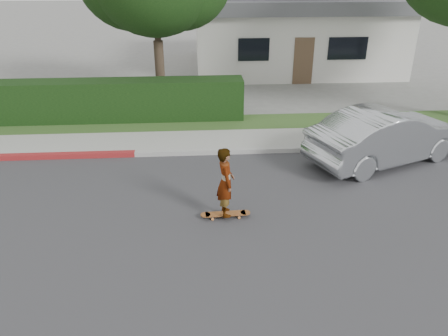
{
  "coord_description": "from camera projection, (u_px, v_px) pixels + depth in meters",
  "views": [
    {
      "loc": [
        2.82,
        -7.81,
        5.23
      ],
      "look_at": [
        3.42,
        1.02,
        1.0
      ],
      "focal_mm": 35.0,
      "sensor_mm": 36.0,
      "label": 1
    }
  ],
  "objects": [
    {
      "name": "skateboarder",
      "position": [
        226.0,
        182.0,
        9.41
      ],
      "size": [
        0.43,
        0.61,
        1.58
      ],
      "primitive_type": "imported",
      "rotation": [
        0.0,
        0.0,
        1.66
      ],
      "color": "white",
      "rests_on": "skateboard"
    },
    {
      "name": "sidewalk_far",
      "position": [
        106.0,
        144.0,
        13.59
      ],
      "size": [
        60.0,
        1.6,
        0.12
      ],
      "primitive_type": "cube",
      "color": "gray",
      "rests_on": "ground"
    },
    {
      "name": "ground",
      "position": [
        64.0,
        237.0,
        9.11
      ],
      "size": [
        120.0,
        120.0,
        0.0
      ],
      "primitive_type": "plane",
      "color": "slate",
      "rests_on": "ground"
    },
    {
      "name": "planting_strip",
      "position": [
        114.0,
        126.0,
        15.03
      ],
      "size": [
        60.0,
        1.6,
        0.1
      ],
      "primitive_type": "cube",
      "color": "#2D4C1E",
      "rests_on": "ground"
    },
    {
      "name": "hedge",
      "position": [
        27.0,
        103.0,
        15.09
      ],
      "size": [
        15.0,
        1.0,
        1.5
      ],
      "primitive_type": "cube",
      "color": "black",
      "rests_on": "ground"
    },
    {
      "name": "car_silver",
      "position": [
        387.0,
        136.0,
        12.24
      ],
      "size": [
        4.94,
        3.27,
        1.54
      ],
      "primitive_type": "imported",
      "rotation": [
        0.0,
        0.0,
        1.96
      ],
      "color": "#B3B6BA",
      "rests_on": "ground"
    },
    {
      "name": "road",
      "position": [
        64.0,
        237.0,
        9.11
      ],
      "size": [
        60.0,
        8.0,
        0.01
      ],
      "primitive_type": "cube",
      "color": "#2D2D30",
      "rests_on": "ground"
    },
    {
      "name": "curb_far",
      "position": [
        101.0,
        155.0,
        12.77
      ],
      "size": [
        60.0,
        0.2,
        0.15
      ],
      "primitive_type": "cube",
      "color": "#9E9E99",
      "rests_on": "ground"
    },
    {
      "name": "skateboard",
      "position": [
        226.0,
        214.0,
        9.75
      ],
      "size": [
        1.12,
        0.26,
        0.1
      ],
      "rotation": [
        0.0,
        0.0,
        0.04
      ],
      "color": "orange",
      "rests_on": "ground"
    },
    {
      "name": "house",
      "position": [
        291.0,
        25.0,
        23.1
      ],
      "size": [
        10.6,
        8.6,
        4.3
      ],
      "color": "beige",
      "rests_on": "ground"
    }
  ]
}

